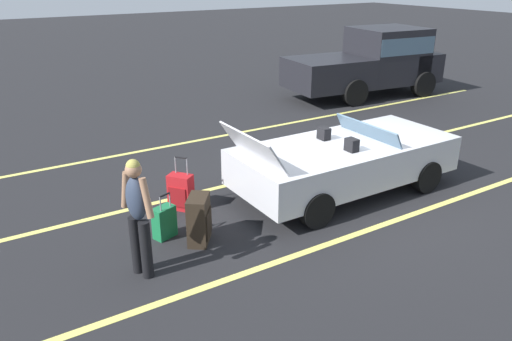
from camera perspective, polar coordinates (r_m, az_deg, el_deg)
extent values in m
plane|color=black|center=(9.33, 9.88, -2.33)|extent=(80.00, 80.00, 0.00)
cube|color=#EAE066|center=(8.49, 15.90, -5.48)|extent=(18.00, 0.12, 0.01)
cube|color=#EAE066|center=(10.28, 4.94, 0.30)|extent=(18.00, 0.12, 0.01)
cube|color=#EAE066|center=(12.41, -2.53, 4.24)|extent=(18.00, 0.12, 0.01)
cube|color=silver|center=(9.10, 10.13, 1.23)|extent=(4.10, 1.76, 0.64)
cube|color=silver|center=(10.11, 16.19, 2.15)|extent=(1.31, 1.67, 0.38)
cube|color=slate|center=(9.28, 12.70, 4.53)|extent=(0.18, 1.55, 0.31)
cube|color=black|center=(9.09, 7.80, 4.23)|extent=(0.16, 0.22, 0.22)
cube|color=black|center=(8.57, 10.93, 2.91)|extent=(0.16, 0.22, 0.22)
cube|color=silver|center=(7.78, -0.37, 2.66)|extent=(0.38, 1.50, 0.55)
cylinder|color=black|center=(10.58, 12.27, 2.24)|extent=(0.60, 0.22, 0.60)
cylinder|color=black|center=(9.58, 18.93, -0.63)|extent=(0.60, 0.22, 0.60)
cylinder|color=black|center=(9.09, 0.59, -0.61)|extent=(0.60, 0.22, 0.60)
cylinder|color=black|center=(7.90, 6.95, -4.47)|extent=(0.60, 0.22, 0.60)
cube|color=#2D2319|center=(7.43, -6.59, -5.63)|extent=(0.51, 0.55, 0.74)
cube|color=black|center=(7.43, -5.43, -6.06)|extent=(0.25, 0.32, 0.41)
sphere|color=black|center=(7.76, -7.01, -7.30)|extent=(0.04, 0.04, 0.04)
sphere|color=black|center=(7.48, -7.52, -8.56)|extent=(0.04, 0.04, 0.04)
cube|color=red|center=(8.50, -8.63, -2.46)|extent=(0.43, 0.46, 0.62)
cube|color=maroon|center=(8.42, -9.03, -3.09)|extent=(0.21, 0.27, 0.34)
cylinder|color=gray|center=(8.33, -7.92, 0.45)|extent=(0.03, 0.03, 0.29)
cylinder|color=gray|center=(8.43, -9.24, 0.65)|extent=(0.03, 0.03, 0.29)
cylinder|color=black|center=(8.33, -8.64, 1.48)|extent=(0.16, 0.19, 0.03)
sphere|color=black|center=(8.64, -7.41, -4.12)|extent=(0.04, 0.04, 0.04)
sphere|color=black|center=(8.76, -9.04, -3.81)|extent=(0.04, 0.04, 0.04)
cube|color=#19723F|center=(7.70, -10.48, -5.86)|extent=(0.39, 0.30, 0.50)
cylinder|color=gray|center=(7.44, -10.92, -3.79)|extent=(0.03, 0.03, 0.22)
cylinder|color=gray|center=(7.55, -9.87, -3.31)|extent=(0.03, 0.03, 0.22)
cylinder|color=black|center=(7.45, -10.45, -2.77)|extent=(0.19, 0.09, 0.03)
sphere|color=black|center=(7.69, -10.65, -7.86)|extent=(0.04, 0.04, 0.04)
sphere|color=black|center=(7.82, -9.35, -7.20)|extent=(0.04, 0.04, 0.04)
cylinder|color=black|center=(6.86, -13.60, -8.29)|extent=(0.19, 0.19, 0.82)
cylinder|color=black|center=(6.73, -12.51, -8.86)|extent=(0.19, 0.19, 0.82)
ellipsoid|color=#2D384C|center=(6.47, -13.60, -3.15)|extent=(0.32, 0.38, 0.60)
sphere|color=#A37556|center=(6.31, -13.91, 0.09)|extent=(0.21, 0.21, 0.21)
sphere|color=tan|center=(6.30, -13.95, 0.48)|extent=(0.18, 0.18, 0.18)
cylinder|color=#A37556|center=(6.59, -14.78, -2.15)|extent=(0.15, 0.21, 0.53)
cylinder|color=#A37556|center=(6.29, -12.46, -3.12)|extent=(0.15, 0.21, 0.53)
cube|color=black|center=(17.62, 17.32, 11.51)|extent=(1.29, 2.01, 0.90)
cube|color=black|center=(16.87, 14.77, 12.72)|extent=(2.29, 2.11, 1.70)
cube|color=slate|center=(16.81, 14.90, 14.00)|extent=(2.25, 2.13, 0.51)
cube|color=black|center=(15.62, 8.32, 11.00)|extent=(2.59, 2.14, 0.90)
cylinder|color=black|center=(18.22, 14.71, 10.66)|extent=(0.83, 0.36, 0.80)
cylinder|color=black|center=(16.92, 18.65, 9.38)|extent=(0.83, 0.36, 0.80)
cylinder|color=black|center=(16.64, 7.53, 10.14)|extent=(0.83, 0.36, 0.80)
cylinder|color=black|center=(15.20, 11.27, 8.76)|extent=(0.83, 0.36, 0.80)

